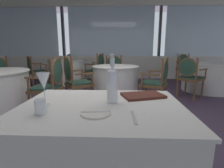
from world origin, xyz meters
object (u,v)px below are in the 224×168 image
at_px(menu_book, 143,95).
at_px(dining_chair_3_2, 35,69).
at_px(dining_chair_1_1, 185,66).
at_px(dining_chair_1_2, 189,74).
at_px(side_plate, 96,113).
at_px(wine_glass, 44,82).
at_px(dining_chair_2_0, 51,82).
at_px(dining_chair_0_1, 158,79).
at_px(water_tumbler, 41,107).
at_px(dining_chair_0_0, 74,78).
at_px(dining_chair_3_1, 71,64).
at_px(dining_chair_0_2, 114,70).
at_px(water_bottle, 112,83).
at_px(dining_chair_3_0, 97,67).

distance_m(menu_book, dining_chair_3_2, 4.32).
xyz_separation_m(dining_chair_1_1, dining_chair_1_2, (-0.56, -1.82, -0.02)).
distance_m(side_plate, dining_chair_1_2, 3.41).
relative_size(wine_glass, dining_chair_2_0, 0.22).
distance_m(dining_chair_0_1, dining_chair_3_2, 3.50).
bearing_deg(wine_glass, dining_chair_0_1, 60.43).
bearing_deg(water_tumbler, side_plate, 1.64).
distance_m(dining_chair_0_0, dining_chair_2_0, 0.54).
height_order(dining_chair_1_2, dining_chair_3_1, dining_chair_3_1).
distance_m(dining_chair_1_1, dining_chair_2_0, 4.43).
height_order(wine_glass, dining_chair_0_1, wine_glass).
bearing_deg(menu_book, dining_chair_2_0, 115.53).
height_order(water_tumbler, dining_chair_3_1, dining_chair_3_1).
height_order(water_tumbler, dining_chair_1_2, dining_chair_1_2).
bearing_deg(dining_chair_3_1, dining_chair_2_0, -0.23).
bearing_deg(dining_chair_0_2, dining_chair_3_2, -96.11).
bearing_deg(dining_chair_3_2, menu_book, -93.76).
distance_m(dining_chair_0_1, dining_chair_1_2, 1.00).
xyz_separation_m(dining_chair_0_2, dining_chair_3_1, (-1.70, 1.77, 0.01)).
height_order(water_bottle, dining_chair_0_1, water_bottle).
relative_size(dining_chair_0_0, dining_chair_3_1, 1.05).
distance_m(wine_glass, dining_chair_3_2, 4.16).
height_order(water_bottle, menu_book, water_bottle).
bearing_deg(water_bottle, dining_chair_0_0, 111.88).
height_order(menu_book, dining_chair_1_2, dining_chair_1_2).
height_order(water_tumbler, menu_book, water_tumbler).
bearing_deg(dining_chair_3_0, menu_book, 121.74).
xyz_separation_m(water_tumbler, dining_chair_1_1, (2.61, 4.76, -0.23)).
distance_m(dining_chair_3_0, dining_chair_3_2, 1.79).
bearing_deg(dining_chair_3_2, dining_chair_0_1, -65.29).
relative_size(water_bottle, menu_book, 1.08).
bearing_deg(dining_chair_1_1, dining_chair_1_2, -29.99).
xyz_separation_m(dining_chair_0_1, dining_chair_1_1, (1.39, 2.38, 0.02)).
height_order(water_bottle, dining_chair_0_0, water_bottle).
bearing_deg(dining_chair_3_2, dining_chair_0_0, -85.89).
bearing_deg(dining_chair_0_0, dining_chair_0_2, 29.91).
bearing_deg(side_plate, menu_book, 48.97).
bearing_deg(water_bottle, dining_chair_2_0, 124.82).
height_order(dining_chair_2_0, dining_chair_3_2, dining_chair_2_0).
distance_m(side_plate, dining_chair_0_2, 3.73).
relative_size(dining_chair_3_0, dining_chair_3_2, 1.07).
height_order(dining_chair_0_0, dining_chair_0_1, dining_chair_0_0).
relative_size(water_tumbler, dining_chair_1_2, 0.09).
relative_size(water_tumbler, dining_chair_0_1, 0.09).
xyz_separation_m(water_bottle, dining_chair_3_0, (-0.62, 3.92, -0.32)).
bearing_deg(dining_chair_3_1, dining_chair_3_0, 30.15).
relative_size(side_plate, dining_chair_1_2, 0.20).
height_order(menu_book, dining_chair_0_0, dining_chair_0_0).
relative_size(menu_book, dining_chair_3_1, 0.33).
height_order(dining_chair_1_1, dining_chair_1_2, dining_chair_1_1).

